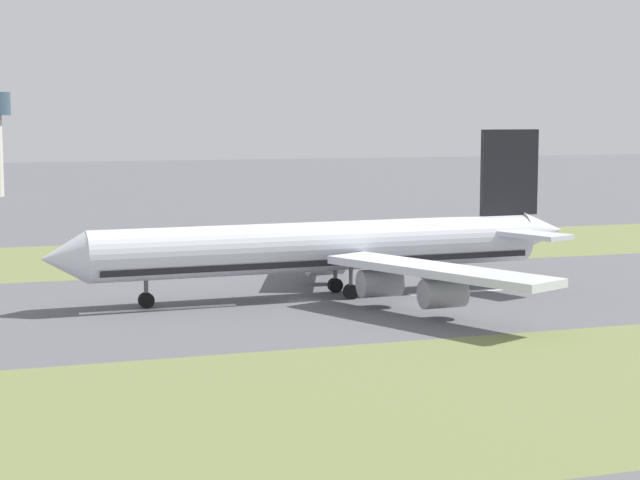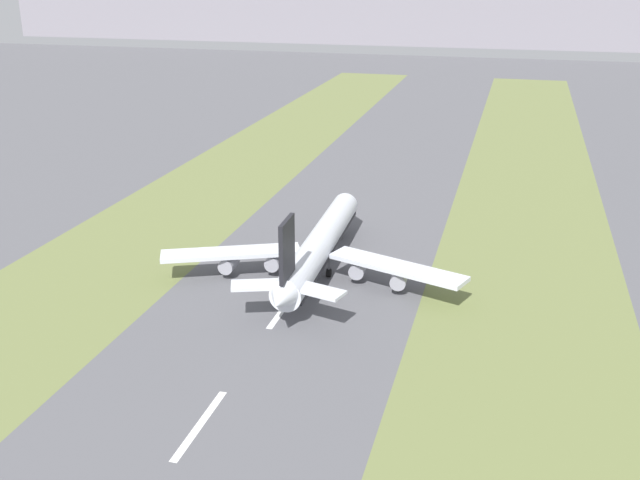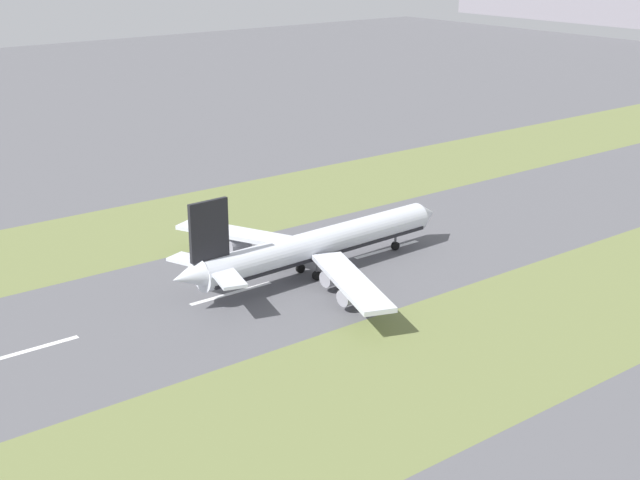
# 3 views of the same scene
# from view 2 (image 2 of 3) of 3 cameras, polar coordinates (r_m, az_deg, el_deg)

# --- Properties ---
(ground_plane) EXTENTS (800.00, 800.00, 0.00)m
(ground_plane) POSITION_cam_2_polar(r_m,az_deg,el_deg) (164.39, -0.39, -1.91)
(ground_plane) COLOR #56565B
(grass_median_west) EXTENTS (40.00, 600.00, 0.01)m
(grass_median_west) POSITION_cam_2_polar(r_m,az_deg,el_deg) (180.75, -14.29, -0.45)
(grass_median_west) COLOR olive
(grass_median_west) RESTS_ON ground
(grass_median_east) EXTENTS (40.00, 600.00, 0.01)m
(grass_median_east) POSITION_cam_2_polar(r_m,az_deg,el_deg) (159.46, 15.43, -3.41)
(grass_median_east) COLOR olive
(grass_median_east) RESTS_ON ground
(centreline_dash_near) EXTENTS (1.20, 18.00, 0.01)m
(centreline_dash_near) POSITION_cam_2_polar(r_m,az_deg,el_deg) (112.02, -9.14, -13.71)
(centreline_dash_near) COLOR silver
(centreline_dash_near) RESTS_ON ground
(centreline_dash_mid) EXTENTS (1.20, 18.00, 0.01)m
(centreline_dash_mid) POSITION_cam_2_polar(r_m,az_deg,el_deg) (144.45, -2.78, -5.21)
(centreline_dash_mid) COLOR silver
(centreline_dash_mid) RESTS_ON ground
(centreline_dash_far) EXTENTS (1.20, 18.00, 0.01)m
(centreline_dash_far) POSITION_cam_2_polar(r_m,az_deg,el_deg) (179.95, 1.05, 0.11)
(centreline_dash_far) COLOR silver
(centreline_dash_far) RESTS_ON ground
(airplane_main_jet) EXTENTS (64.10, 67.14, 20.20)m
(airplane_main_jet) POSITION_cam_2_polar(r_m,az_deg,el_deg) (157.52, -0.16, -0.57)
(airplane_main_jet) COLOR silver
(airplane_main_jet) RESTS_ON ground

